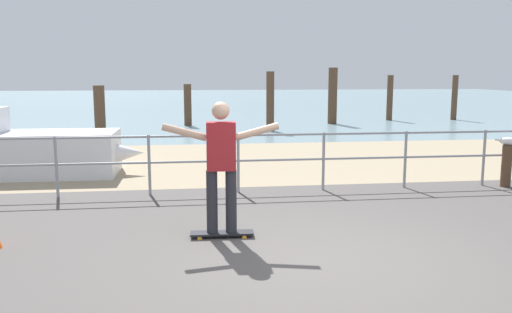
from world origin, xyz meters
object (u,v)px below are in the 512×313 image
sailboat (13,151)px  seagull (509,141)px  bollard_short (506,166)px  skateboard (222,233)px  skateboarder (221,160)px

sailboat → seagull: 9.54m
seagull → bollard_short: bearing=132.3°
sailboat → skateboard: 6.04m
skateboard → bollard_short: bollard_short is taller
seagull → sailboat: bearing=166.2°
seagull → skateboard: bearing=-156.5°
skateboard → seagull: 5.91m
bollard_short → seagull: seagull is taller
skateboarder → bollard_short: (5.35, 2.35, -0.62)m
skateboarder → seagull: bearing=23.5°
sailboat → bollard_short: (9.25, -2.25, -0.13)m
sailboat → skateboarder: sailboat is taller
sailboat → bollard_short: sailboat is taller
skateboard → skateboarder: size_ratio=0.49×
seagull → skateboarder: bearing=-156.5°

